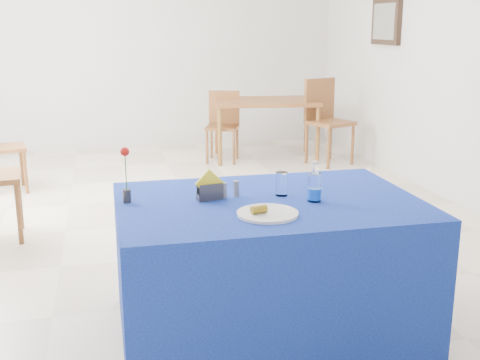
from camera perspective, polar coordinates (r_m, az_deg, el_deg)
The scene contains 16 objects.
floor at distance 5.26m, azimuth -4.05°, elevation -3.96°, with size 7.00×7.00×0.00m, color beige.
room_shell at distance 4.99m, azimuth -4.42°, elevation 15.43°, with size 7.00×7.00×7.00m.
picture_frame at distance 7.29m, azimuth 13.71°, elevation 14.39°, with size 0.06×0.64×0.52m, color black.
picture_art at distance 7.28m, azimuth 13.53°, elevation 14.40°, with size 0.02×0.52×0.40m, color #998C66.
plate at distance 2.95m, azimuth 2.63°, elevation -3.20°, with size 0.30×0.30×0.01m, color silver.
drinking_glass at distance 3.27m, azimuth 3.97°, elevation -0.37°, with size 0.07×0.07×0.13m, color white.
salt_shaker at distance 3.22m, azimuth -1.50°, elevation -0.99°, with size 0.03×0.03×0.09m, color gray.
pepper_shaker at distance 3.26m, azimuth -0.36°, elevation -0.81°, with size 0.03×0.03×0.09m, color slate.
blue_table at distance 3.33m, azimuth 2.66°, elevation -8.16°, with size 1.60×1.10×0.76m.
water_bottle at distance 3.18m, azimuth 7.07°, elevation -0.77°, with size 0.07×0.07×0.21m.
napkin_holder at distance 3.20m, azimuth -2.91°, elevation -1.02°, with size 0.15×0.08×0.17m.
rose_vase at distance 3.17m, azimuth -10.76°, elevation 0.34°, with size 0.05×0.05×0.30m.
oak_table at distance 7.61m, azimuth 2.44°, elevation 7.04°, with size 1.38×0.99×0.76m.
chair_bg_left at distance 7.55m, azimuth -1.61°, elevation 5.64°, with size 0.49×0.49×0.87m.
chair_bg_right at distance 7.46m, azimuth 8.08°, elevation 6.13°, with size 0.60×0.60×1.03m.
banana_pieces at distance 2.92m, azimuth 1.82°, elevation -2.79°, with size 0.09×0.06×0.04m.
Camera 1 is at (-0.76, -4.93, 1.66)m, focal length 45.00 mm.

